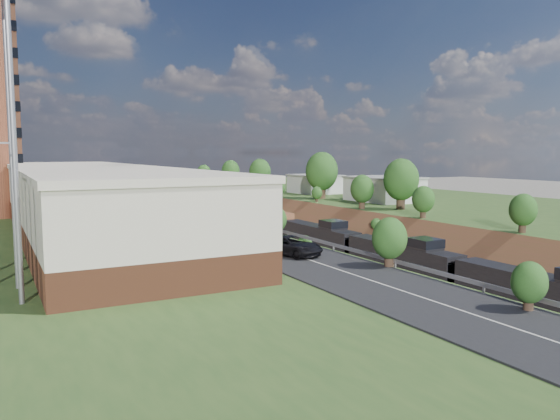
# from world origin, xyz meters

# --- Properties ---
(platform_left) EXTENTS (44.00, 180.00, 5.00)m
(platform_left) POSITION_xyz_m (-33.00, 60.00, 2.50)
(platform_left) COLOR #305121
(platform_left) RESTS_ON ground
(platform_right) EXTENTS (44.00, 180.00, 5.00)m
(platform_right) POSITION_xyz_m (33.00, 60.00, 2.50)
(platform_right) COLOR #305121
(platform_right) RESTS_ON ground
(embankment_left) EXTENTS (10.00, 180.00, 10.00)m
(embankment_left) POSITION_xyz_m (-11.00, 60.00, 0.00)
(embankment_left) COLOR brown
(embankment_left) RESTS_ON ground
(embankment_right) EXTENTS (10.00, 180.00, 10.00)m
(embankment_right) POSITION_xyz_m (11.00, 60.00, 0.00)
(embankment_right) COLOR brown
(embankment_right) RESTS_ON ground
(rail_left_track) EXTENTS (1.58, 180.00, 0.18)m
(rail_left_track) POSITION_xyz_m (-2.60, 60.00, 0.09)
(rail_left_track) COLOR gray
(rail_left_track) RESTS_ON ground
(rail_right_track) EXTENTS (1.58, 180.00, 0.18)m
(rail_right_track) POSITION_xyz_m (2.60, 60.00, 0.09)
(rail_right_track) COLOR gray
(rail_right_track) RESTS_ON ground
(road) EXTENTS (8.00, 180.00, 0.10)m
(road) POSITION_xyz_m (-15.50, 60.00, 5.05)
(road) COLOR black
(road) RESTS_ON platform_left
(guardrail) EXTENTS (0.10, 171.00, 0.70)m
(guardrail) POSITION_xyz_m (-11.40, 59.80, 5.55)
(guardrail) COLOR #99999E
(guardrail) RESTS_ON platform_left
(commercial_building) EXTENTS (14.30, 62.30, 7.00)m
(commercial_building) POSITION_xyz_m (-28.00, 38.00, 8.51)
(commercial_building) COLOR brown
(commercial_building) RESTS_ON platform_left
(overpass) EXTENTS (24.50, 8.30, 7.40)m
(overpass) POSITION_xyz_m (0.00, 122.00, 4.92)
(overpass) COLOR gray
(overpass) RESTS_ON ground
(white_building_near) EXTENTS (9.00, 12.00, 4.00)m
(white_building_near) POSITION_xyz_m (23.50, 52.00, 7.00)
(white_building_near) COLOR silver
(white_building_near) RESTS_ON platform_right
(white_building_far) EXTENTS (8.00, 10.00, 3.60)m
(white_building_far) POSITION_xyz_m (23.00, 74.00, 6.80)
(white_building_far) COLOR silver
(white_building_far) RESTS_ON platform_right
(tree_right_large) EXTENTS (5.25, 5.25, 7.61)m
(tree_right_large) POSITION_xyz_m (17.00, 40.00, 9.38)
(tree_right_large) COLOR #473323
(tree_right_large) RESTS_ON platform_right
(tree_left_crest) EXTENTS (2.45, 2.45, 3.55)m
(tree_left_crest) POSITION_xyz_m (-11.80, 20.00, 7.04)
(tree_left_crest) COLOR #473323
(tree_left_crest) RESTS_ON platform_left
(freight_train) EXTENTS (2.71, 153.49, 4.55)m
(freight_train) POSITION_xyz_m (2.60, 77.45, 2.41)
(freight_train) COLOR black
(freight_train) RESTS_ON ground
(suv) EXTENTS (4.45, 6.20, 1.57)m
(suv) POSITION_xyz_m (-15.80, 15.19, 5.88)
(suv) COLOR black
(suv) RESTS_ON road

